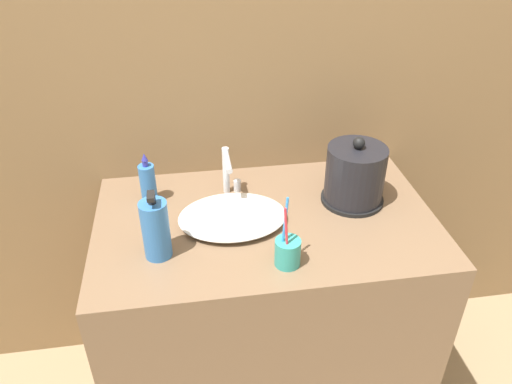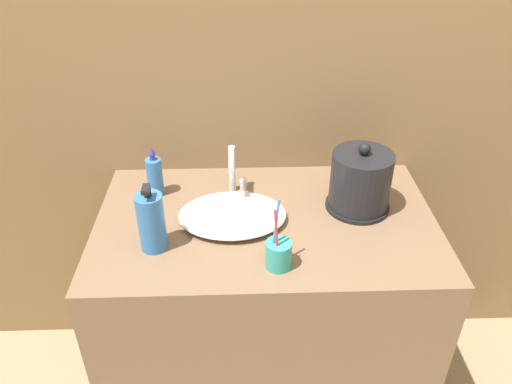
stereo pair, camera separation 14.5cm
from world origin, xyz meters
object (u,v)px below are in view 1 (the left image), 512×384
lotion_bottle (156,229)px  toothbrush_cup (288,252)px  faucet (228,170)px  electric_kettle (355,177)px  shampoo_bottle (148,182)px

lotion_bottle → toothbrush_cup: bearing=-14.9°
faucet → electric_kettle: electric_kettle is taller
shampoo_bottle → electric_kettle: bearing=-8.7°
faucet → lotion_bottle: 0.35m
lotion_bottle → shampoo_bottle: 0.28m
electric_kettle → toothbrush_cup: size_ratio=1.11×
faucet → shampoo_bottle: 0.25m
lotion_bottle → shampoo_bottle: lotion_bottle is taller
faucet → toothbrush_cup: 0.38m
toothbrush_cup → shampoo_bottle: toothbrush_cup is taller
faucet → toothbrush_cup: bearing=-72.0°
toothbrush_cup → faucet: bearing=108.0°
toothbrush_cup → shampoo_bottle: 0.52m
lotion_bottle → shampoo_bottle: size_ratio=1.21×
electric_kettle → shampoo_bottle: size_ratio=1.31×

